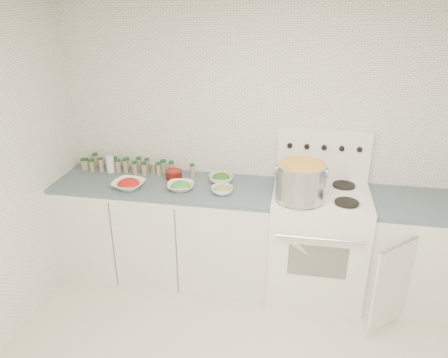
% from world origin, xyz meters
% --- Properties ---
extents(room_walls, '(3.54, 3.04, 2.52)m').
position_xyz_m(room_walls, '(0.00, 0.00, 1.56)').
color(room_walls, white).
rests_on(room_walls, ground).
extents(counter_left, '(1.85, 0.62, 0.90)m').
position_xyz_m(counter_left, '(-0.82, 1.19, 0.45)').
color(counter_left, white).
rests_on(counter_left, ground).
extents(stove, '(0.76, 0.70, 1.36)m').
position_xyz_m(stove, '(0.48, 1.19, 0.50)').
color(stove, white).
rests_on(stove, ground).
extents(counter_right, '(0.89, 0.90, 0.90)m').
position_xyz_m(counter_right, '(1.30, 1.19, 0.45)').
color(counter_right, white).
rests_on(counter_right, ground).
extents(stock_pot, '(0.39, 0.37, 0.28)m').
position_xyz_m(stock_pot, '(0.31, 1.01, 1.10)').
color(stock_pot, silver).
rests_on(stock_pot, stove).
extents(bowl_tomato, '(0.29, 0.29, 0.09)m').
position_xyz_m(bowl_tomato, '(-1.08, 1.05, 0.94)').
color(bowl_tomato, white).
rests_on(bowl_tomato, counter_left).
extents(bowl_snowpea, '(0.25, 0.25, 0.07)m').
position_xyz_m(bowl_snowpea, '(-0.65, 1.10, 0.93)').
color(bowl_snowpea, white).
rests_on(bowl_snowpea, counter_left).
extents(bowl_broccoli, '(0.28, 0.28, 0.08)m').
position_xyz_m(bowl_broccoli, '(-0.35, 1.30, 0.94)').
color(bowl_broccoli, white).
rests_on(bowl_broccoli, counter_left).
extents(bowl_zucchini, '(0.19, 0.19, 0.07)m').
position_xyz_m(bowl_zucchini, '(-0.31, 1.09, 0.93)').
color(bowl_zucchini, white).
rests_on(bowl_zucchini, counter_left).
extents(bowl_pepper, '(0.14, 0.14, 0.09)m').
position_xyz_m(bowl_pepper, '(-0.77, 1.31, 0.94)').
color(bowl_pepper, '#53110E').
rests_on(bowl_pepper, counter_left).
extents(salt_canister, '(0.09, 0.09, 0.14)m').
position_xyz_m(salt_canister, '(-1.38, 1.36, 0.97)').
color(salt_canister, white).
rests_on(salt_canister, counter_left).
extents(tin_can, '(0.08, 0.08, 0.09)m').
position_xyz_m(tin_can, '(-0.98, 1.40, 0.94)').
color(tin_can, '#AA9E90').
rests_on(tin_can, counter_left).
extents(spice_cluster, '(1.06, 0.16, 0.14)m').
position_xyz_m(spice_cluster, '(-1.23, 1.39, 0.96)').
color(spice_cluster, gray).
rests_on(spice_cluster, counter_left).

